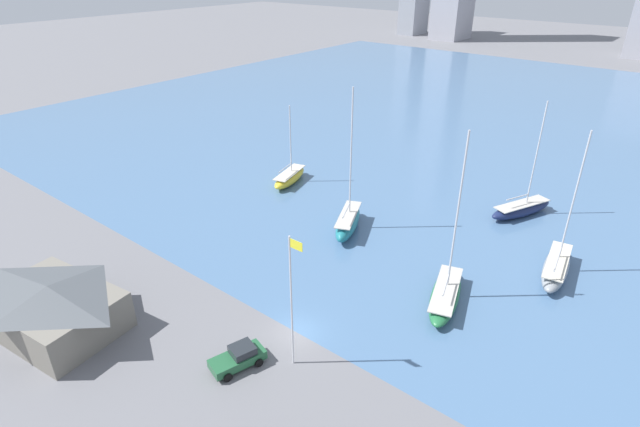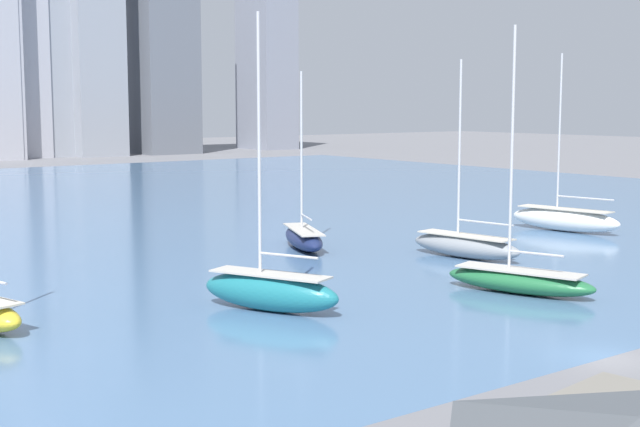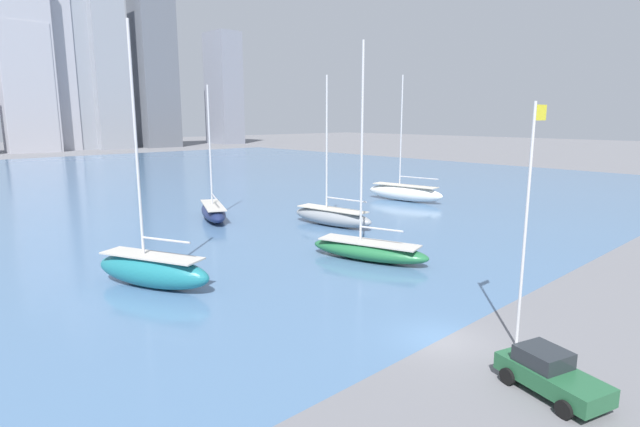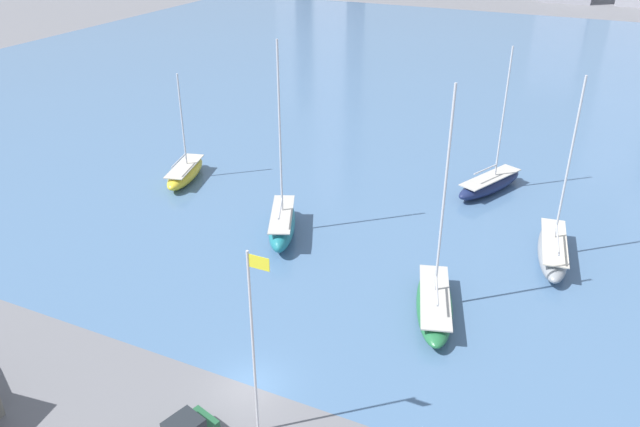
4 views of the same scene
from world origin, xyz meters
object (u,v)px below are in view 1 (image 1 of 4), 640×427
Objects in this scene: sailboat_gray at (556,267)px; sailboat_yellow at (290,177)px; sailboat_green at (445,294)px; sailboat_navy at (521,208)px; parked_pickup_green at (239,357)px; flag_pole at (292,299)px; boat_shed at (53,307)px; sailboat_teal at (348,222)px.

sailboat_yellow is at bearing 171.11° from sailboat_gray.
sailboat_green reaches higher than sailboat_navy.
parked_pickup_green is (-15.58, -28.50, -0.15)m from sailboat_gray.
flag_pole is 16.67m from sailboat_green.
sailboat_teal is at bearing 64.91° from boat_shed.
flag_pole is 37.38m from sailboat_navy.
sailboat_green is at bearing -129.55° from sailboat_gray.
sailboat_gray reaches higher than flag_pole.
sailboat_green is 1.49× the size of sailboat_yellow.
sailboat_navy is 3.06× the size of parked_pickup_green.
boat_shed is 1.02× the size of flag_pole.
sailboat_teal reaches higher than sailboat_navy.
parked_pickup_green is at bearing -134.13° from sailboat_green.
boat_shed is 36.02m from sailboat_yellow.
sailboat_green is (5.72, 14.71, -5.40)m from flag_pole.
sailboat_teal is 1.51× the size of sailboat_yellow.
sailboat_green is at bearing 68.75° from flag_pole.
sailboat_teal is at bearing 121.04° from parked_pickup_green.
sailboat_yellow is (-14.52, 6.06, -0.29)m from sailboat_teal.
sailboat_gray is 12.82m from sailboat_green.
sailboat_green is (14.95, -5.34, -0.33)m from sailboat_teal.
sailboat_yellow reaches higher than parked_pickup_green.
sailboat_green is 3.52× the size of parked_pickup_green.
flag_pole is 35.70m from sailboat_yellow.
sailboat_yellow is (-28.92, -10.53, -0.00)m from sailboat_navy.
sailboat_navy is (-0.55, 21.93, 0.04)m from sailboat_green.
sailboat_green reaches higher than boat_shed.
sailboat_navy is at bearing 115.16° from sailboat_gray.
sailboat_teal reaches higher than sailboat_green.
sailboat_green is (-6.67, -10.94, -0.12)m from sailboat_gray.
sailboat_teal is (-9.23, 20.04, -5.06)m from flag_pole.
sailboat_navy is at bearing 74.18° from sailboat_green.
sailboat_yellow is at bearing 132.30° from flag_pole.
sailboat_green is at bearing -36.11° from sailboat_yellow.
flag_pole is 2.49× the size of parked_pickup_green.
sailboat_teal is 15.74m from sailboat_yellow.
boat_shed is 31.07m from sailboat_teal.
sailboat_gray is 1.36× the size of sailboat_yellow.
sailboat_gray reaches higher than sailboat_navy.
sailboat_navy reaches higher than flag_pole.
flag_pole is at bearing -74.05° from sailboat_navy.
sailboat_yellow is at bearing 141.62° from parked_pickup_green.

